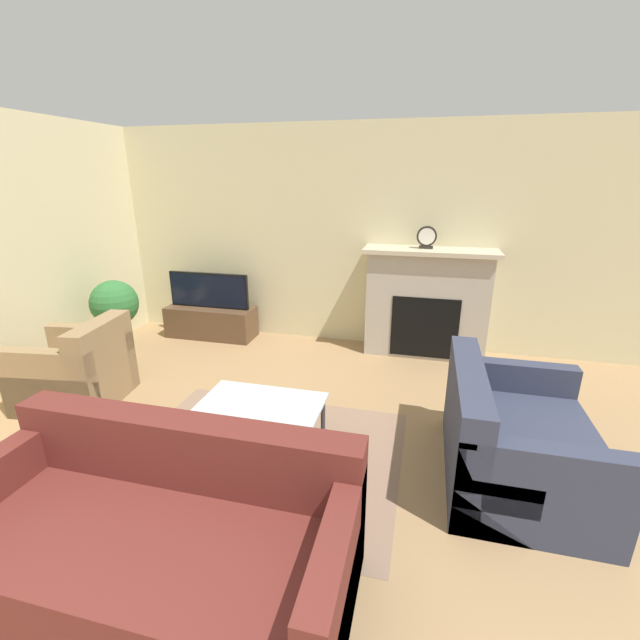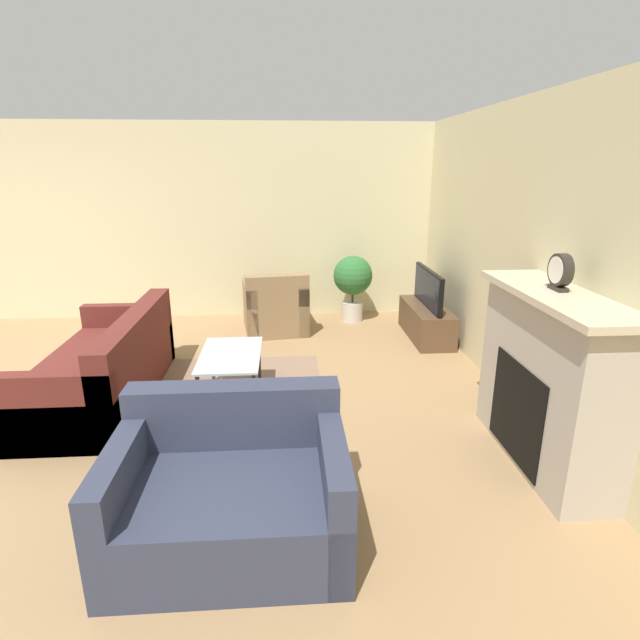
{
  "view_description": "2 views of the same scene",
  "coord_description": "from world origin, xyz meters",
  "views": [
    {
      "loc": [
        1.28,
        -0.15,
        2.09
      ],
      "look_at": [
        0.43,
        3.28,
        0.9
      ],
      "focal_mm": 24.0,
      "sensor_mm": 36.0,
      "label": 1
    },
    {
      "loc": [
        4.5,
        3.05,
        2.12
      ],
      "look_at": [
        0.26,
        3.35,
        0.8
      ],
      "focal_mm": 28.0,
      "sensor_mm": 36.0,
      "label": 2
    }
  ],
  "objects": [
    {
      "name": "fireplace",
      "position": [
        1.33,
        4.92,
        0.67
      ],
      "size": [
        1.52,
        0.48,
        1.3
      ],
      "color": "#B2A899",
      "rests_on": "ground_plane"
    },
    {
      "name": "potted_plant",
      "position": [
        -2.27,
        3.99,
        0.59
      ],
      "size": [
        0.55,
        0.55,
        0.93
      ],
      "color": "beige",
      "rests_on": "ground_plane"
    },
    {
      "name": "wall_left",
      "position": [
        -2.73,
        2.57,
        1.35
      ],
      "size": [
        0.06,
        8.14,
        2.7
      ],
      "color": "beige",
      "rests_on": "ground_plane"
    },
    {
      "name": "mantel_clock",
      "position": [
        1.27,
        4.93,
        1.43
      ],
      "size": [
        0.23,
        0.07,
        0.26
      ],
      "color": "#28231E",
      "rests_on": "fireplace"
    },
    {
      "name": "area_rug",
      "position": [
        0.15,
        2.51,
        0.0
      ],
      "size": [
        2.13,
        1.75,
        0.0
      ],
      "color": "#896B56",
      "rests_on": "ground_plane"
    },
    {
      "name": "armchair_by_window",
      "position": [
        -1.88,
        2.9,
        0.3
      ],
      "size": [
        0.95,
        0.9,
        0.82
      ],
      "rotation": [
        0.0,
        0.0,
        -1.44
      ],
      "color": "#8C704C",
      "rests_on": "ground_plane"
    },
    {
      "name": "couch_sectional",
      "position": [
        0.04,
        1.34,
        0.29
      ],
      "size": [
        2.05,
        0.94,
        0.82
      ],
      "color": "#5B231E",
      "rests_on": "ground_plane"
    },
    {
      "name": "coffee_table",
      "position": [
        0.15,
        2.53,
        0.41
      ],
      "size": [
        0.93,
        0.55,
        0.46
      ],
      "color": "#333338",
      "rests_on": "ground_plane"
    },
    {
      "name": "tv",
      "position": [
        -1.49,
        4.83,
        0.65
      ],
      "size": [
        1.1,
        0.06,
        0.47
      ],
      "color": "black",
      "rests_on": "tv_stand"
    },
    {
      "name": "tv_stand",
      "position": [
        -1.49,
        4.84,
        0.21
      ],
      "size": [
        1.19,
        0.44,
        0.41
      ],
      "color": "brown",
      "rests_on": "ground_plane"
    },
    {
      "name": "wall_back",
      "position": [
        0.0,
        5.17,
        1.35
      ],
      "size": [
        8.39,
        0.06,
        2.7
      ],
      "color": "beige",
      "rests_on": "ground_plane"
    },
    {
      "name": "couch_loveseat",
      "position": [
        1.98,
        2.71,
        0.29
      ],
      "size": [
        0.98,
        1.32,
        0.82
      ],
      "rotation": [
        0.0,
        0.0,
        1.57
      ],
      "color": "#33384C",
      "rests_on": "ground_plane"
    }
  ]
}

